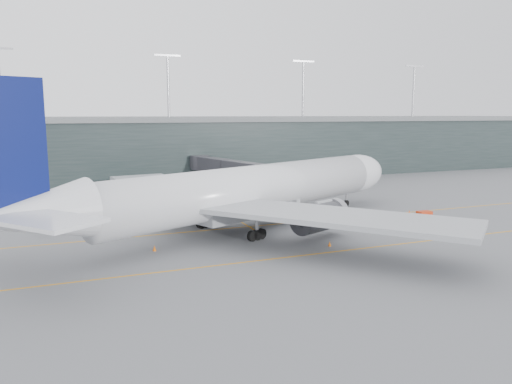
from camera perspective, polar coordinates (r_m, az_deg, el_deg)
name	(u,v)px	position (r m, az deg, el deg)	size (l,w,h in m)	color
ground	(207,224)	(73.55, -5.60, -3.63)	(320.00, 320.00, 0.00)	slate
taxiline_a	(215,229)	(69.81, -4.67, -4.29)	(160.00, 0.25, 0.02)	orange
taxiline_b	(259,261)	(55.22, 0.29, -7.84)	(160.00, 0.25, 0.02)	orange
taxiline_lead_main	(203,200)	(93.77, -6.09, -0.90)	(0.25, 60.00, 0.02)	orange
terminal	(142,147)	(128.80, -12.93, 5.00)	(240.00, 36.00, 29.00)	#1D2828
main_aircraft	(249,191)	(68.89, -0.76, 0.15)	(65.70, 60.54, 19.32)	silver
jet_bridge	(248,169)	(100.57, -0.92, 2.69)	(15.00, 43.22, 6.69)	#2E2E33
gse_cart	(424,215)	(79.43, 18.67, -2.54)	(2.11, 1.35, 1.43)	red
baggage_dolly	(450,222)	(79.08, 21.32, -3.20)	(2.64, 2.11, 0.26)	#343439
uld_a	(166,207)	(81.84, -10.28, -1.69)	(2.67, 2.40, 2.01)	#393A3F
uld_b	(178,205)	(84.35, -8.86, -1.49)	(1.89, 1.58, 1.58)	#393A3F
uld_c	(199,206)	(82.83, -6.52, -1.56)	(2.04, 1.66, 1.80)	#393A3F
cone_nose	(409,212)	(83.62, 17.11, -2.21)	(0.44, 0.44, 0.70)	#F4540D
cone_wing_stbd	(330,244)	(61.60, 8.41, -5.86)	(0.40, 0.40, 0.63)	#D45C0B
cone_wing_port	(232,204)	(86.93, -2.78, -1.42)	(0.43, 0.43, 0.68)	#D1680B
cone_tail	(154,248)	(60.10, -11.53, -6.30)	(0.43, 0.43, 0.68)	orange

